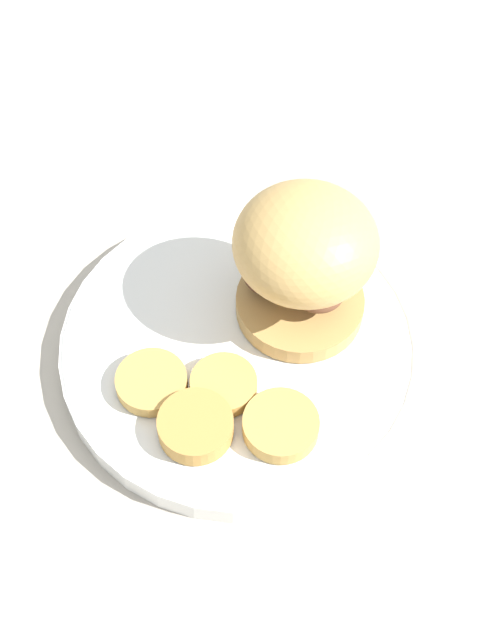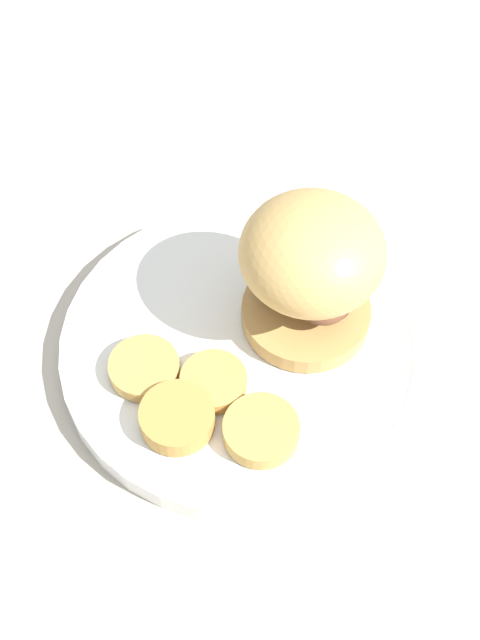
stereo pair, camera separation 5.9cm
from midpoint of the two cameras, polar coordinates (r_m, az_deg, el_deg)
ground_plane at (r=0.63m, az=2.69°, el=-2.47°), size 4.00×4.00×0.00m
dinner_plate at (r=0.62m, az=2.73°, el=-1.94°), size 0.25×0.25×0.02m
sandwich at (r=0.58m, az=7.34°, el=3.35°), size 0.09×0.09×0.11m
potato_round_0 at (r=0.57m, az=4.34°, el=-7.30°), size 0.05×0.05×0.01m
potato_round_1 at (r=0.59m, az=1.16°, el=-4.18°), size 0.04×0.04×0.01m
potato_round_2 at (r=0.58m, az=-1.10°, el=-6.50°), size 0.05×0.05×0.01m
potato_round_3 at (r=0.60m, az=-3.50°, el=-2.93°), size 0.05×0.05×0.01m
fork at (r=0.78m, az=-9.41°, el=11.42°), size 0.18×0.03×0.00m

